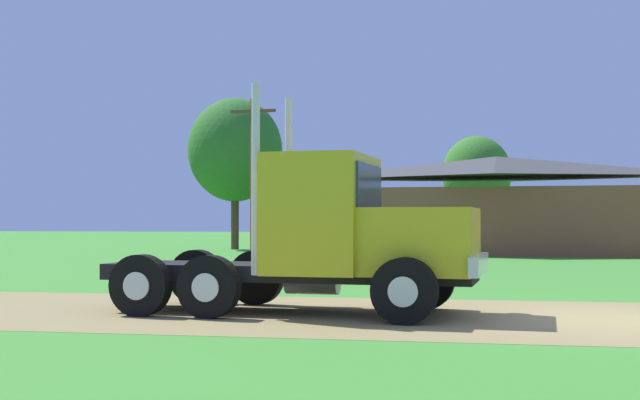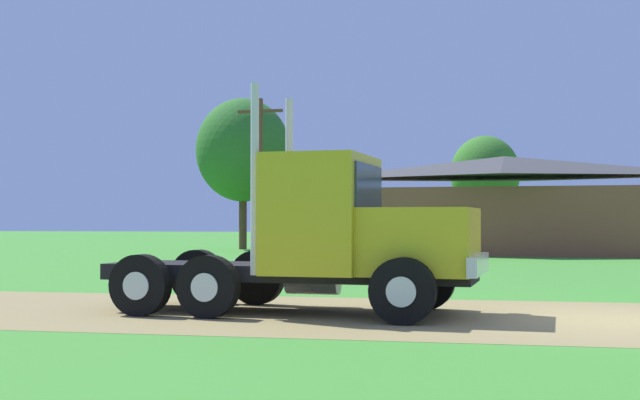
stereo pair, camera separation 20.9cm
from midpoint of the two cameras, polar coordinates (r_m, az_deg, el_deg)
ground_plane at (r=14.89m, az=19.25°, el=-7.58°), size 200.00×200.00×0.00m
dirt_track at (r=14.89m, az=19.25°, el=-7.56°), size 120.00×6.25×0.01m
truck_foreground_white at (r=14.95m, az=1.38°, el=-2.64°), size 6.79×3.10×3.94m
shed_building at (r=41.77m, az=12.31°, el=-0.46°), size 14.80×6.67×4.69m
utility_pole_near at (r=40.17m, az=-3.86°, el=1.91°), size 2.20×0.31×7.34m
tree_left at (r=48.26m, az=-5.02°, el=3.32°), size 5.28×5.28×8.47m
tree_mid at (r=52.97m, az=11.04°, el=1.72°), size 4.18×4.18×6.76m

